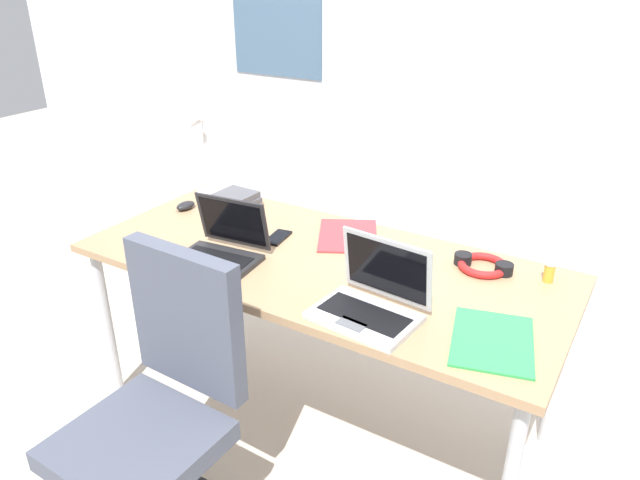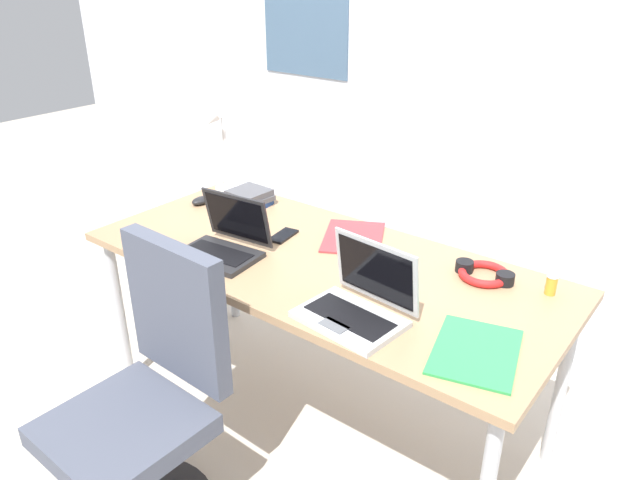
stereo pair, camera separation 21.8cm
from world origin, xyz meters
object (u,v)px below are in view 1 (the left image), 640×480
(cell_phone, at_px, (278,237))
(headphones, at_px, (483,265))
(paper_folder_mid_desk, at_px, (348,236))
(laptop_back_left, at_px, (371,301))
(paper_folder_front_left, at_px, (492,341))
(laptop_far_corner, at_px, (222,248))
(book_stack, at_px, (235,200))
(office_chair, at_px, (158,433))
(desk_lamp, at_px, (202,156))
(pill_bottle, at_px, (549,271))
(computer_mouse, at_px, (186,206))

(cell_phone, height_order, headphones, headphones)
(headphones, xyz_separation_m, paper_folder_mid_desk, (-0.55, -0.01, -0.01))
(laptop_back_left, bearing_deg, headphones, 66.83)
(laptop_back_left, xyz_separation_m, paper_folder_front_left, (0.37, 0.05, -0.04))
(laptop_far_corner, distance_m, paper_folder_front_left, 1.01)
(paper_folder_front_left, bearing_deg, laptop_back_left, -172.01)
(cell_phone, relative_size, headphones, 0.64)
(book_stack, distance_m, office_chair, 1.11)
(desk_lamp, height_order, laptop_far_corner, desk_lamp)
(headphones, xyz_separation_m, pill_bottle, (0.22, 0.03, 0.03))
(laptop_far_corner, xyz_separation_m, headphones, (0.85, 0.43, -0.03))
(headphones, bearing_deg, cell_phone, -167.39)
(book_stack, bearing_deg, desk_lamp, 169.05)
(laptop_back_left, height_order, paper_folder_mid_desk, laptop_back_left)
(computer_mouse, bearing_deg, laptop_far_corner, -29.30)
(paper_folder_front_left, bearing_deg, cell_phone, 164.79)
(paper_folder_mid_desk, xyz_separation_m, paper_folder_front_left, (0.71, -0.42, 0.00))
(cell_phone, relative_size, paper_folder_mid_desk, 0.44)
(computer_mouse, relative_size, cell_phone, 0.71)
(headphones, bearing_deg, laptop_far_corner, -153.34)
(cell_phone, xyz_separation_m, book_stack, (-0.35, 0.17, 0.03))
(laptop_back_left, relative_size, cell_phone, 2.49)
(desk_lamp, relative_size, computer_mouse, 4.17)
(desk_lamp, height_order, book_stack, desk_lamp)
(headphones, xyz_separation_m, book_stack, (-1.12, -0.01, 0.02))
(cell_phone, bearing_deg, desk_lamp, 151.48)
(laptop_back_left, height_order, cell_phone, laptop_back_left)
(book_stack, relative_size, office_chair, 0.22)
(computer_mouse, distance_m, book_stack, 0.22)
(laptop_back_left, bearing_deg, computer_mouse, 162.41)
(cell_phone, relative_size, book_stack, 0.63)
(office_chair, bearing_deg, paper_folder_mid_desk, 81.06)
(pill_bottle, bearing_deg, headphones, -172.70)
(computer_mouse, height_order, cell_phone, computer_mouse)
(cell_phone, distance_m, paper_folder_front_left, 0.97)
(laptop_back_left, height_order, computer_mouse, laptop_back_left)
(headphones, bearing_deg, book_stack, -179.64)
(cell_phone, xyz_separation_m, headphones, (0.78, 0.17, 0.01))
(laptop_back_left, distance_m, computer_mouse, 1.15)
(computer_mouse, height_order, pill_bottle, pill_bottle)
(office_chair, bearing_deg, desk_lamp, 122.78)
(book_stack, bearing_deg, paper_folder_mid_desk, -0.41)
(laptop_back_left, bearing_deg, cell_phone, 151.65)
(computer_mouse, xyz_separation_m, headphones, (1.30, 0.13, -0.00))
(headphones, bearing_deg, office_chair, -125.92)
(book_stack, bearing_deg, computer_mouse, -144.64)
(paper_folder_mid_desk, bearing_deg, book_stack, 179.59)
(desk_lamp, bearing_deg, paper_folder_front_left, -17.15)
(headphones, xyz_separation_m, office_chair, (-0.70, -0.96, -0.36))
(office_chair, bearing_deg, cell_phone, 95.75)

